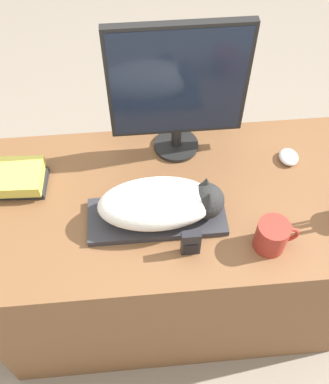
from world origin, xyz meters
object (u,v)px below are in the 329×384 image
at_px(monitor, 178,87).
at_px(keyboard, 157,217).
at_px(phone, 191,243).
at_px(cat, 165,203).
at_px(computer_mouse, 289,157).
at_px(book_stack, 19,179).
at_px(coffee_mug, 272,236).

bearing_deg(monitor, keyboard, -107.26).
height_order(monitor, phone, monitor).
distance_m(keyboard, cat, 0.08).
xyz_separation_m(keyboard, cat, (0.03, 0.00, 0.08)).
xyz_separation_m(keyboard, phone, (0.09, -0.13, 0.04)).
bearing_deg(computer_mouse, keyboard, -156.64).
xyz_separation_m(monitor, book_stack, (-0.55, -0.13, -0.25)).
xyz_separation_m(computer_mouse, book_stack, (-0.95, -0.03, 0.02)).
distance_m(keyboard, book_stack, 0.49).
height_order(keyboard, coffee_mug, coffee_mug).
height_order(keyboard, phone, phone).
relative_size(cat, computer_mouse, 4.98).
bearing_deg(book_stack, computer_mouse, 1.85).
bearing_deg(coffee_mug, phone, -179.82).
height_order(keyboard, monitor, monitor).
height_order(cat, coffee_mug, cat).
bearing_deg(computer_mouse, cat, -155.51).
bearing_deg(keyboard, phone, -54.41).
xyz_separation_m(monitor, computer_mouse, (0.40, -0.10, -0.27)).
height_order(coffee_mug, book_stack, coffee_mug).
distance_m(monitor, coffee_mug, 0.55).
xyz_separation_m(monitor, coffee_mug, (0.25, -0.44, -0.23)).
relative_size(monitor, coffee_mug, 3.76).
height_order(monitor, book_stack, monitor).
height_order(cat, monitor, monitor).
relative_size(cat, monitor, 0.78).
height_order(cat, phone, cat).
bearing_deg(keyboard, book_stack, 158.28).
relative_size(computer_mouse, book_stack, 0.43).
distance_m(keyboard, monitor, 0.42).
bearing_deg(monitor, cat, -102.88).
bearing_deg(phone, coffee_mug, 0.18).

